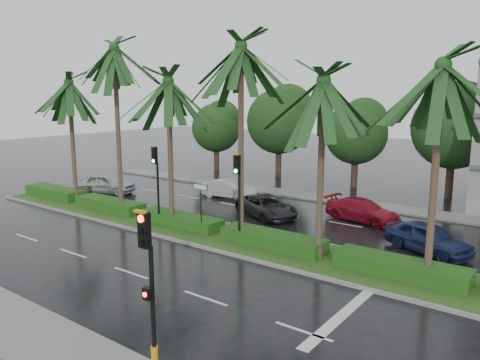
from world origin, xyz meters
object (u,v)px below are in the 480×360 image
Objects in this scene: street_sign at (201,196)px; car_blue at (428,238)px; signal_near at (149,286)px; car_silver at (106,183)px; signal_median_left at (156,174)px; car_darkgrey at (266,206)px; car_red at (363,210)px; car_white at (228,189)px.

car_blue is at bearing 23.64° from street_sign.
signal_near is 24.04m from car_silver.
street_sign is at bearing 3.47° from signal_median_left.
car_silver is (-9.66, 4.04, -2.27)m from signal_median_left.
street_sign is 13.31m from car_silver.
car_blue is at bearing -71.76° from car_darkgrey.
car_silver is (-19.66, 13.73, -1.78)m from signal_near.
signal_near reaches higher than car_red.
car_red is at bearing 75.44° from car_blue.
street_sign is (-7.00, 9.87, -0.38)m from signal_near.
signal_median_left reaches higher than car_darkgrey.
signal_median_left reaches higher than car_red.
signal_median_left is 10.71m from car_silver.
car_blue is at bearing 78.11° from signal_near.
signal_near is 21.31m from car_white.
signal_near is at bearing -156.64° from car_white.
signal_near is at bearing -54.66° from street_sign.
street_sign is at bearing -128.94° from car_silver.
signal_median_left is 1.68× the size of street_sign.
street_sign reaches higher than car_silver.
car_darkgrey is at bearing 57.35° from signal_median_left.
signal_median_left is 1.06× the size of car_blue.
signal_median_left is at bearing 131.41° from car_blue.
car_white is at bearing -85.21° from car_silver.
car_silver is at bearing 163.03° from street_sign.
street_sign reaches higher than car_blue.
signal_near is 16.59m from car_darkgrey.
car_silver is 18.56m from car_red.
signal_near is at bearing -44.09° from signal_median_left.
signal_median_left is at bearing -179.01° from car_white.
car_white is (8.16, 4.11, -0.09)m from car_silver.
signal_median_left is 0.96× the size of car_darkgrey.
car_blue reaches higher than car_red.
car_silver is 1.10× the size of car_white.
car_white is 0.87× the size of car_red.
street_sign reaches higher than car_darkgrey.
signal_near is 12.11m from street_sign.
car_red reaches higher than car_white.
car_red is at bearing -100.87° from car_white.
street_sign is 9.60m from car_red.
car_blue is at bearing 19.33° from signal_median_left.
signal_near reaches higher than car_silver.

